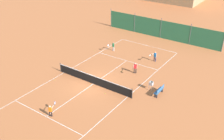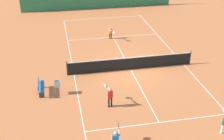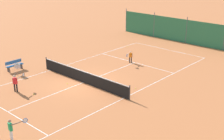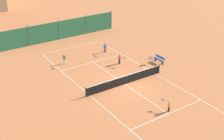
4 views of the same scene
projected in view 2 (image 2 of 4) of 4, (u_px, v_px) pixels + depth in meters
name	position (u px, v px, depth m)	size (l,w,h in m)	color
ground_plane	(131.00, 69.00, 22.60)	(600.00, 600.00, 0.00)	#BC6638
court_line_markings	(131.00, 69.00, 22.60)	(8.25, 23.85, 0.01)	white
tennis_net	(131.00, 63.00, 22.36)	(9.18, 0.08, 1.06)	#2D2D2D
player_near_baseline	(116.00, 139.00, 14.71)	(0.54, 1.01, 1.24)	#23284C
player_far_service	(110.00, 95.00, 18.11)	(0.43, 1.08, 1.26)	black
player_far_baseline	(111.00, 32.00, 27.52)	(0.39, 0.96, 1.09)	black
tennis_ball_by_net_left	(170.00, 55.00, 24.74)	(0.07, 0.07, 0.07)	#CCE033
tennis_ball_by_net_right	(131.00, 99.00, 19.10)	(0.07, 0.07, 0.07)	#CCE033
tennis_ball_mid_court	(68.00, 26.00, 30.56)	(0.07, 0.07, 0.07)	#CCE033
tennis_ball_near_corner	(101.00, 67.00, 22.90)	(0.07, 0.07, 0.07)	#CCE033
tennis_ball_alley_left	(124.00, 76.00, 21.60)	(0.07, 0.07, 0.07)	#CCE033
ball_hopper	(57.00, 85.00, 19.36)	(0.36, 0.36, 0.89)	#B7B7BC
courtside_bench	(41.00, 86.00, 19.57)	(0.36, 1.50, 0.84)	#336699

